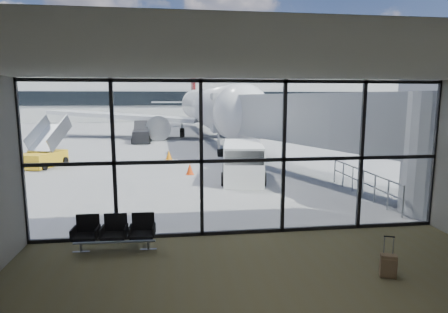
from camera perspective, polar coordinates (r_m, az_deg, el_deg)
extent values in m
plane|color=slate|center=(50.62, -5.39, 4.28)|extent=(220.00, 220.00, 0.00)
cube|color=brown|center=(7.79, 8.56, -21.74)|extent=(12.00, 8.00, 0.01)
cube|color=silver|center=(6.74, 9.45, 13.34)|extent=(12.00, 8.00, 0.02)
cube|color=white|center=(10.75, 2.92, -0.33)|extent=(12.00, 0.04, 4.50)
cube|color=black|center=(11.30, 2.83, -11.36)|extent=(12.00, 0.12, 0.10)
cube|color=black|center=(10.75, 2.92, -0.59)|extent=(12.00, 0.12, 0.10)
cube|color=black|center=(10.62, 3.02, 11.41)|extent=(12.00, 0.12, 0.10)
cube|color=black|center=(11.32, -28.49, -0.93)|extent=(0.10, 0.12, 4.50)
cube|color=black|center=(10.70, -16.40, -0.72)|extent=(0.10, 0.12, 4.50)
cube|color=black|center=(10.60, -3.47, -0.47)|extent=(0.10, 0.12, 4.50)
cube|color=black|center=(11.03, 9.06, -0.20)|extent=(0.10, 0.12, 4.50)
cube|color=black|center=(11.94, 20.17, 0.05)|extent=(0.10, 0.12, 4.50)
cube|color=black|center=(13.22, 29.42, 0.26)|extent=(0.10, 0.12, 4.50)
cylinder|color=#979A9C|center=(14.76, 30.78, 0.34)|extent=(2.80, 2.80, 4.20)
cube|color=#979A9C|center=(19.57, 11.86, 5.82)|extent=(7.45, 14.81, 2.40)
cube|color=#979A9C|center=(25.74, 1.00, 6.67)|extent=(2.60, 2.20, 2.60)
cylinder|color=gray|center=(25.79, -0.77, 2.00)|extent=(0.20, 0.20, 1.80)
cylinder|color=gray|center=(26.03, 2.73, 2.05)|extent=(0.20, 0.20, 1.80)
cylinder|color=black|center=(25.99, 0.98, 0.60)|extent=(1.80, 0.56, 0.56)
cylinder|color=gray|center=(13.95, 25.60, -6.20)|extent=(0.06, 0.06, 1.10)
cylinder|color=gray|center=(14.69, 23.68, -5.36)|extent=(0.06, 0.06, 1.10)
cylinder|color=gray|center=(15.44, 21.96, -4.59)|extent=(0.06, 0.06, 1.10)
cylinder|color=gray|center=(16.20, 20.40, -3.89)|extent=(0.06, 0.06, 1.10)
cylinder|color=gray|center=(16.98, 18.98, -3.25)|extent=(0.06, 0.06, 1.10)
cylinder|color=gray|center=(17.78, 17.69, -2.66)|extent=(0.06, 0.06, 1.10)
cylinder|color=gray|center=(18.58, 16.52, -2.13)|extent=(0.06, 0.06, 1.10)
cylinder|color=gray|center=(16.10, 20.50, -2.04)|extent=(0.06, 5.40, 0.06)
cylinder|color=gray|center=(16.19, 20.41, -3.71)|extent=(0.06, 5.40, 0.06)
cube|color=#B0B0AB|center=(72.46, -6.14, 8.78)|extent=(80.00, 12.00, 8.00)
cube|color=black|center=(66.36, -6.00, 8.79)|extent=(80.00, 0.20, 2.40)
cube|color=#B0B0AB|center=(76.21, -25.80, 12.11)|extent=(10.00, 8.00, 3.00)
cube|color=#B0B0AB|center=(75.30, 7.97, 12.56)|extent=(6.00, 6.00, 2.00)
cylinder|color=#382619|center=(88.12, -28.42, 6.29)|extent=(0.50, 0.50, 3.42)
sphere|color=black|center=(88.11, -28.62, 9.00)|extent=(6.27, 6.27, 6.27)
cylinder|color=#382619|center=(86.19, -24.66, 6.27)|extent=(0.50, 0.50, 2.70)
sphere|color=black|center=(86.16, -24.80, 8.46)|extent=(4.95, 4.95, 4.95)
cylinder|color=#382619|center=(84.64, -20.75, 6.59)|extent=(0.50, 0.50, 3.06)
sphere|color=black|center=(84.62, -20.89, 9.12)|extent=(5.61, 5.61, 5.61)
cylinder|color=#382619|center=(83.49, -16.72, 6.89)|extent=(0.50, 0.50, 3.42)
sphere|color=black|center=(83.48, -16.85, 9.75)|extent=(6.27, 6.27, 6.27)
cube|color=gray|center=(10.43, -16.33, -12.41)|extent=(2.12, 0.16, 0.04)
cube|color=black|center=(10.53, -20.30, -11.35)|extent=(0.62, 0.58, 0.08)
cube|color=black|center=(10.70, -20.00, -9.60)|extent=(0.60, 0.09, 0.53)
cube|color=black|center=(10.37, -16.37, -11.47)|extent=(0.62, 0.58, 0.08)
cube|color=black|center=(10.54, -16.15, -9.69)|extent=(0.60, 0.09, 0.53)
cube|color=black|center=(10.26, -12.33, -11.54)|extent=(0.62, 0.58, 0.08)
cube|color=black|center=(10.43, -12.20, -9.74)|extent=(0.60, 0.09, 0.53)
cylinder|color=gray|center=(10.67, -20.98, -12.85)|extent=(0.06, 0.06, 0.24)
cylinder|color=gray|center=(10.35, -11.46, -13.12)|extent=(0.06, 0.06, 0.24)
cube|color=brown|center=(9.41, 23.74, -14.99)|extent=(0.39, 0.32, 0.51)
cube|color=brown|center=(9.31, 23.86, -15.27)|extent=(0.28, 0.14, 0.38)
cylinder|color=gray|center=(9.32, 23.21, -12.30)|extent=(0.02, 0.02, 0.43)
cylinder|color=gray|center=(9.35, 24.39, -12.30)|extent=(0.02, 0.02, 0.43)
cube|color=black|center=(9.26, 23.88, -11.10)|extent=(0.22, 0.11, 0.02)
cylinder|color=black|center=(9.58, 22.96, -16.13)|extent=(0.05, 0.06, 0.06)
cylinder|color=black|center=(9.61, 24.12, -16.11)|extent=(0.05, 0.06, 0.06)
cylinder|color=silver|center=(39.05, -2.21, 7.46)|extent=(5.02, 30.62, 3.76)
sphere|color=silver|center=(24.04, 2.75, 6.63)|extent=(3.76, 3.76, 3.76)
cone|color=silver|center=(56.72, -4.68, 8.16)|extent=(4.01, 6.25, 3.76)
cube|color=black|center=(24.63, 2.44, 7.87)|extent=(2.28, 1.31, 0.51)
cube|color=silver|center=(39.88, -14.87, 5.96)|extent=(15.61, 7.43, 1.20)
cylinder|color=black|center=(37.77, -9.98, 4.44)|extent=(2.28, 3.54, 2.13)
cube|color=silver|center=(56.00, -7.98, 8.20)|extent=(5.82, 2.74, 0.18)
cube|color=silver|center=(42.11, 9.40, 6.27)|extent=(15.50, 8.55, 1.20)
cylinder|color=black|center=(39.22, 5.70, 4.68)|extent=(2.28, 3.54, 2.13)
cube|color=silver|center=(56.61, -1.32, 8.29)|extent=(5.87, 3.16, 0.18)
cube|color=#620E0F|center=(56.79, -4.72, 11.55)|extent=(0.46, 3.87, 6.10)
cylinder|color=gray|center=(26.22, 1.74, 1.69)|extent=(0.20, 0.20, 1.42)
cylinder|color=black|center=(26.26, 1.73, 0.92)|extent=(0.28, 0.72, 0.71)
cylinder|color=black|center=(39.42, -6.40, 3.65)|extent=(0.50, 0.99, 0.98)
cylinder|color=black|center=(40.18, 1.74, 3.80)|extent=(0.50, 0.99, 0.98)
cube|color=white|center=(18.37, 2.88, -0.76)|extent=(2.43, 4.40, 1.81)
cube|color=black|center=(16.77, 3.04, 0.04)|extent=(1.87, 1.34, 0.63)
cylinder|color=black|center=(17.14, -0.04, -3.45)|extent=(0.32, 0.66, 0.63)
cylinder|color=black|center=(17.20, 6.02, -3.46)|extent=(0.32, 0.66, 0.63)
cylinder|color=black|center=(19.80, 0.14, -1.78)|extent=(0.32, 0.66, 0.63)
cylinder|color=black|center=(19.85, 5.38, -1.80)|extent=(0.32, 0.66, 0.63)
cube|color=black|center=(34.73, -12.55, 3.00)|extent=(1.67, 3.20, 1.04)
cube|color=black|center=(35.90, -12.56, 4.42)|extent=(1.42, 2.67, 1.07)
cylinder|color=black|center=(33.75, -13.79, 2.26)|extent=(0.24, 0.53, 0.52)
cylinder|color=black|center=(33.72, -11.32, 2.34)|extent=(0.24, 0.53, 0.52)
cylinder|color=black|center=(35.81, -13.67, 2.63)|extent=(0.24, 0.53, 0.52)
cylinder|color=black|center=(35.79, -11.35, 2.70)|extent=(0.24, 0.53, 0.52)
cube|color=gold|center=(24.36, -25.97, -0.35)|extent=(2.37, 3.18, 0.81)
cube|color=gray|center=(24.88, -25.09, 2.59)|extent=(2.02, 2.61, 1.50)
cylinder|color=black|center=(24.07, -28.89, -1.22)|extent=(0.32, 0.49, 0.45)
cylinder|color=black|center=(23.11, -25.71, -1.37)|extent=(0.32, 0.49, 0.45)
cylinder|color=black|center=(25.68, -26.13, -0.46)|extent=(0.32, 0.49, 0.45)
cylinder|color=black|center=(24.78, -23.06, -0.57)|extent=(0.32, 0.49, 0.45)
cube|color=orange|center=(24.93, -8.39, -0.39)|extent=(0.42, 0.42, 0.03)
cone|color=orange|center=(24.89, -8.40, 0.26)|extent=(0.40, 0.40, 0.60)
cube|color=#DE3E0B|center=(19.85, -5.22, -2.68)|extent=(0.41, 0.41, 0.03)
cone|color=#DE3E0B|center=(19.80, -5.23, -1.90)|extent=(0.39, 0.39, 0.58)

